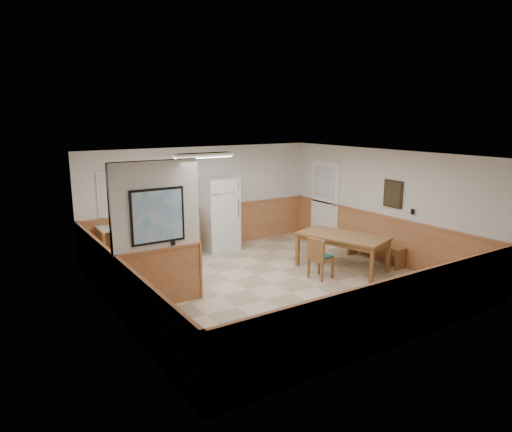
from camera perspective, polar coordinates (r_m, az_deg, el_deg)
ground at (r=9.02m, az=2.13°, el=-8.42°), size 6.00×6.00×0.00m
ceiling at (r=8.47m, az=2.27°, el=7.61°), size 6.00×6.00×0.02m
back_wall at (r=11.20m, az=-6.67°, el=2.22°), size 6.00×0.02×2.50m
right_wall at (r=10.64m, az=15.54°, el=1.33°), size 0.02×6.00×2.50m
left_wall at (r=7.40m, az=-17.20°, el=-3.46°), size 0.02×6.00×2.50m
wainscot_back at (r=11.33m, az=-6.53°, el=-1.53°), size 6.00×0.04×1.00m
wainscot_right at (r=10.79m, az=15.25°, el=-2.60°), size 0.04×6.00×1.00m
wainscot_left at (r=7.64m, az=-16.70°, el=-8.87°), size 0.04×6.00×1.00m
partition_wall at (r=7.81m, az=-12.30°, el=-2.52°), size 1.50×0.20×2.50m
kitchen_counter at (r=10.61m, az=-11.65°, el=-2.88°), size 2.20×0.61×1.00m
exterior_door at (r=11.97m, az=8.59°, el=1.85°), size 0.07×1.02×2.15m
kitchen_window at (r=10.38m, az=-17.09°, el=2.65°), size 0.80×0.04×1.00m
wall_painting at (r=10.37m, az=16.75°, el=2.66°), size 0.04×0.50×0.60m
fluorescent_fixture at (r=9.18m, az=-6.60°, el=7.56°), size 1.20×0.30×0.09m
refrigerator at (r=11.06m, az=-4.54°, el=0.22°), size 0.81×0.74×1.77m
dining_table at (r=9.82m, az=10.75°, el=-2.86°), size 1.47×2.04×0.75m
dining_bench at (r=10.59m, az=14.70°, el=-3.75°), size 0.39×1.46×0.45m
dining_chair at (r=9.17m, az=7.82°, el=-4.91°), size 0.61×0.47×0.85m
fire_extinguisher at (r=10.69m, az=-8.94°, el=0.78°), size 0.11×0.11×0.42m
soap_bottle at (r=10.20m, az=-16.88°, el=-0.50°), size 0.08×0.08×0.25m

